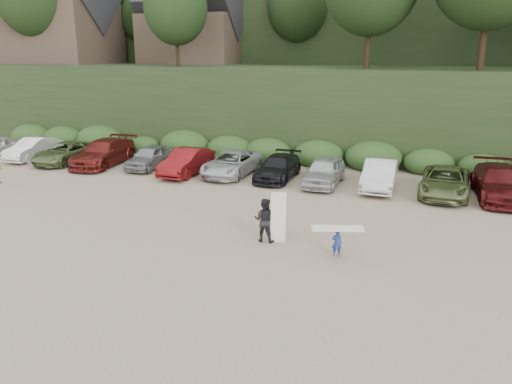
% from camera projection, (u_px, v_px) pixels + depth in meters
% --- Properties ---
extents(ground, '(120.00, 120.00, 0.00)m').
position_uv_depth(ground, '(218.00, 243.00, 19.44)').
color(ground, tan).
rests_on(ground, ground).
extents(hillside_backdrop, '(90.00, 41.50, 28.00)m').
position_uv_depth(hillside_backdrop, '(352.00, 7.00, 49.17)').
color(hillside_backdrop, black).
rests_on(hillside_backdrop, ground).
extents(parked_cars, '(39.40, 5.94, 1.63)m').
position_uv_depth(parked_cars, '(270.00, 167.00, 28.62)').
color(parked_cars, silver).
rests_on(parked_cars, ground).
extents(child_surfer, '(1.93, 1.02, 1.11)m').
position_uv_depth(child_surfer, '(337.00, 237.00, 18.03)').
color(child_surfer, navy).
rests_on(child_surfer, ground).
extents(adult_surfer, '(1.31, 0.67, 2.08)m').
position_uv_depth(adult_surfer, '(266.00, 220.00, 19.38)').
color(adult_surfer, black).
rests_on(adult_surfer, ground).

